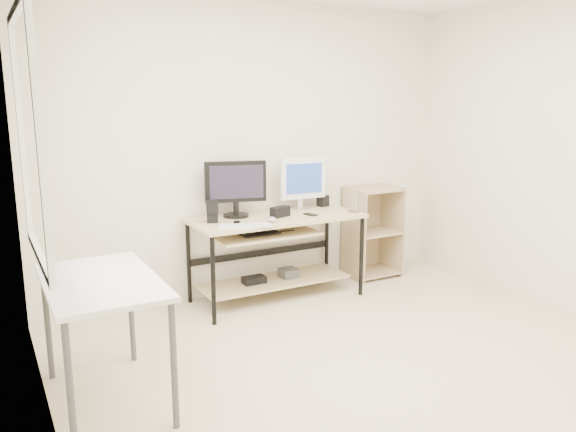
% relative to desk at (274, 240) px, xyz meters
% --- Properties ---
extents(room, '(4.01, 4.01, 2.62)m').
position_rel_desk_xyz_m(room, '(-0.11, -1.62, 0.78)').
color(room, beige).
rests_on(room, ground).
extents(desk, '(1.50, 0.65, 0.75)m').
position_rel_desk_xyz_m(desk, '(0.00, 0.00, 0.00)').
color(desk, tan).
rests_on(desk, ground).
extents(side_table, '(0.60, 1.00, 0.75)m').
position_rel_desk_xyz_m(side_table, '(-1.65, -1.06, 0.13)').
color(side_table, silver).
rests_on(side_table, ground).
extents(shelf_unit, '(0.50, 0.40, 0.90)m').
position_rel_desk_xyz_m(shelf_unit, '(1.18, 0.16, -0.09)').
color(shelf_unit, tan).
rests_on(shelf_unit, ground).
extents(black_monitor, '(0.52, 0.22, 0.48)m').
position_rel_desk_xyz_m(black_monitor, '(-0.29, 0.15, 0.49)').
color(black_monitor, black).
rests_on(black_monitor, desk).
extents(white_imac, '(0.45, 0.14, 0.48)m').
position_rel_desk_xyz_m(white_imac, '(0.38, 0.15, 0.49)').
color(white_imac, silver).
rests_on(white_imac, desk).
extents(keyboard, '(0.43, 0.26, 0.01)m').
position_rel_desk_xyz_m(keyboard, '(-0.38, -0.24, 0.22)').
color(keyboard, silver).
rests_on(keyboard, desk).
extents(mouse, '(0.11, 0.13, 0.04)m').
position_rel_desk_xyz_m(mouse, '(-0.11, -0.18, 0.23)').
color(mouse, '#B7B7BC').
rests_on(mouse, desk).
extents(center_speaker, '(0.19, 0.12, 0.09)m').
position_rel_desk_xyz_m(center_speaker, '(0.04, -0.04, 0.26)').
color(center_speaker, black).
rests_on(center_speaker, desk).
extents(speaker_left, '(0.11, 0.11, 0.18)m').
position_rel_desk_xyz_m(speaker_left, '(-0.55, 0.03, 0.31)').
color(speaker_left, black).
rests_on(speaker_left, desk).
extents(speaker_right, '(0.10, 0.10, 0.11)m').
position_rel_desk_xyz_m(speaker_right, '(0.63, 0.20, 0.26)').
color(speaker_right, black).
rests_on(speaker_right, desk).
extents(audio_controller, '(0.10, 0.08, 0.17)m').
position_rel_desk_xyz_m(audio_controller, '(-0.55, 0.03, 0.30)').
color(audio_controller, black).
rests_on(audio_controller, desk).
extents(volume_puck, '(0.07, 0.07, 0.02)m').
position_rel_desk_xyz_m(volume_puck, '(-0.40, -0.12, 0.22)').
color(volume_puck, black).
rests_on(volume_puck, desk).
extents(smartphone, '(0.09, 0.14, 0.01)m').
position_rel_desk_xyz_m(smartphone, '(0.31, -0.10, 0.22)').
color(smartphone, black).
rests_on(smartphone, desk).
extents(coaster, '(0.13, 0.13, 0.01)m').
position_rel_desk_xyz_m(coaster, '(0.71, -0.18, 0.21)').
color(coaster, '#906541').
rests_on(coaster, desk).
extents(drinking_glass, '(0.10, 0.10, 0.16)m').
position_rel_desk_xyz_m(drinking_glass, '(0.71, -0.18, 0.30)').
color(drinking_glass, white).
rests_on(drinking_glass, coaster).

